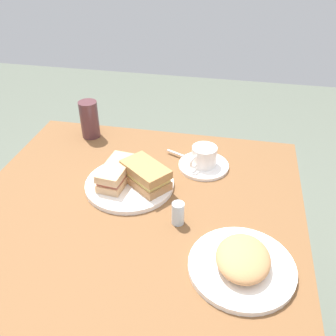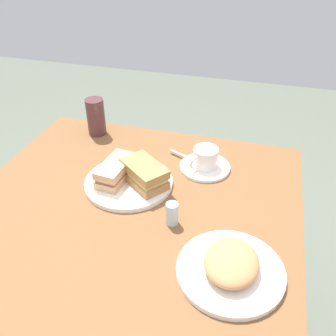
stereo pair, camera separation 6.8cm
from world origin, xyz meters
name	(u,v)px [view 1 (the left image)]	position (x,y,z in m)	size (l,w,h in m)	color
dining_table	(125,256)	(0.00, 0.00, 0.66)	(1.06, 0.91, 0.74)	brown
sandwich_plate	(130,184)	(0.19, 0.04, 0.74)	(0.26, 0.26, 0.01)	white
sandwich_front	(116,173)	(0.19, 0.08, 0.78)	(0.15, 0.08, 0.06)	tan
sandwich_back	(146,175)	(0.20, -0.01, 0.78)	(0.15, 0.16, 0.06)	#AD7C4E
coffee_saucer	(204,166)	(0.33, -0.16, 0.74)	(0.16, 0.16, 0.01)	white
coffee_cup	(204,156)	(0.33, -0.16, 0.78)	(0.10, 0.08, 0.06)	white
spoon	(184,156)	(0.36, -0.09, 0.75)	(0.05, 0.09, 0.01)	silver
side_plate	(242,267)	(-0.05, -0.29, 0.74)	(0.24, 0.24, 0.01)	white
side_food_pile	(243,258)	(-0.05, -0.29, 0.77)	(0.14, 0.12, 0.04)	tan
salt_shaker	(178,213)	(0.07, -0.13, 0.77)	(0.03, 0.03, 0.06)	silver
drinking_glass	(89,119)	(0.45, 0.26, 0.80)	(0.06, 0.06, 0.13)	#522E32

